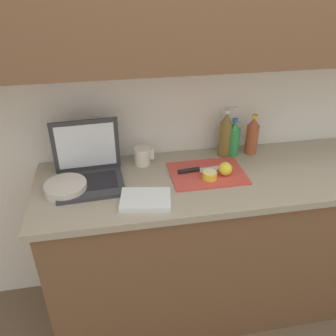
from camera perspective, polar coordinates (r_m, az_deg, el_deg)
name	(u,v)px	position (r m, az deg, el deg)	size (l,w,h in m)	color
ground_plane	(221,297)	(2.40, 8.45, -19.77)	(12.00, 12.00, 0.00)	brown
wall_back	(232,28)	(1.76, 10.25, 21.24)	(5.20, 0.38, 2.60)	white
counter_unit	(230,240)	(2.07, 9.97, -11.33)	(1.95, 0.58, 0.91)	brown
laptop	(89,168)	(1.73, -12.61, 0.01)	(0.33, 0.28, 0.28)	#333338
cutting_board	(207,173)	(1.78, 6.32, -0.85)	(0.37, 0.27, 0.01)	#D1473D
knife	(194,170)	(1.78, 4.27, -0.31)	(0.26, 0.05, 0.02)	silver
lemon_half_cut	(210,175)	(1.72, 6.69, -1.12)	(0.07, 0.07, 0.04)	yellow
lemon_whole_beside	(225,169)	(1.75, 9.19, -0.14)	(0.07, 0.07, 0.07)	yellow
bottle_green_soda	(252,136)	(1.97, 13.34, 5.02)	(0.07, 0.07, 0.22)	#A34C2D
bottle_oil_tall	(233,139)	(1.94, 10.45, 4.65)	(0.06, 0.06, 0.21)	#2D934C
bottle_water_clear	(225,135)	(1.91, 9.14, 5.23)	(0.07, 0.07, 0.26)	olive
measuring_cup	(142,156)	(1.84, -4.13, 1.92)	(0.10, 0.08, 0.09)	silver
bowl_white	(66,188)	(1.69, -16.05, -3.09)	(0.19, 0.19, 0.05)	beige
dish_towel	(146,199)	(1.57, -3.63, -5.05)	(0.22, 0.16, 0.02)	white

